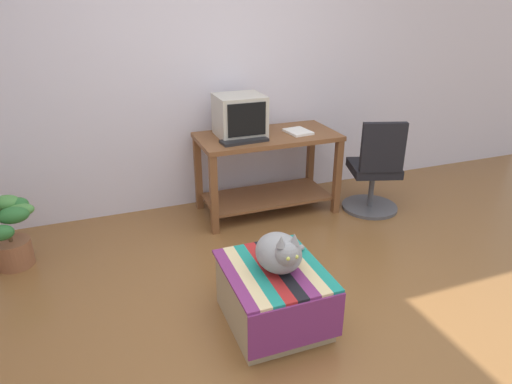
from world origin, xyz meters
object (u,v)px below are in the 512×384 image
tv_monitor (240,116)px  ottoman_with_blanket (273,295)px  keyboard (244,141)px  cat (280,253)px  office_chair (375,173)px  potted_plant (10,230)px  desk (267,160)px  book (298,132)px

tv_monitor → ottoman_with_blanket: 1.75m
keyboard → cat: 1.43m
tv_monitor → cat: size_ratio=1.10×
ottoman_with_blanket → cat: size_ratio=1.86×
office_chair → potted_plant: bearing=15.1°
desk → cat: desk is taller
tv_monitor → book: tv_monitor is taller
book → ottoman_with_blanket: bearing=-126.9°
cat → office_chair: bearing=38.1°
tv_monitor → book: bearing=-11.7°
potted_plant → office_chair: office_chair is taller
keyboard → office_chair: bearing=-15.8°
ottoman_with_blanket → cat: bearing=-40.0°
keyboard → ottoman_with_blanket: size_ratio=0.58×
keyboard → potted_plant: keyboard is taller
book → tv_monitor: bearing=161.2°
tv_monitor → office_chair: bearing=-20.5°
desk → office_chair: 1.00m
tv_monitor → ottoman_with_blanket: size_ratio=0.59×
tv_monitor → book: (0.51, -0.11, -0.16)m
tv_monitor → ottoman_with_blanket: (-0.32, -1.56, -0.72)m
keyboard → tv_monitor: bearing=76.9°
ottoman_with_blanket → office_chair: office_chair is taller
desk → ottoman_with_blanket: bearing=-110.3°
book → ottoman_with_blanket: size_ratio=0.35×
book → potted_plant: bearing=177.2°
desk → potted_plant: 2.14m
desk → potted_plant: (-2.12, -0.22, -0.20)m
book → potted_plant: 2.45m
tv_monitor → office_chair: size_ratio=0.46×
cat → book: bearing=60.9°
book → cat: book is taller
cat → tv_monitor: bearing=79.1°
desk → office_chair: size_ratio=1.40×
potted_plant → office_chair: 3.04m
desk → tv_monitor: 0.48m
potted_plant → cat: bearing=-39.3°
tv_monitor → ottoman_with_blanket: bearing=-101.6°
desk → book: size_ratio=5.16×
potted_plant → tv_monitor: bearing=8.5°
desk → keyboard: 0.39m
desk → ottoman_with_blanket: size_ratio=1.82×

